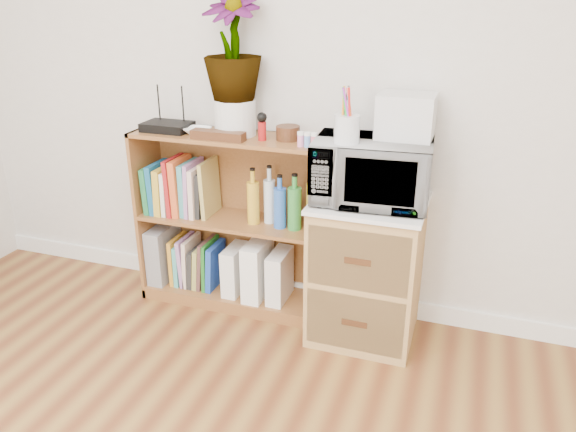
% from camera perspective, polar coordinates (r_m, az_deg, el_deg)
% --- Properties ---
extents(skirting_board, '(4.00, 0.02, 0.10)m').
position_cam_1_polar(skirting_board, '(3.19, 1.32, -7.57)').
color(skirting_board, white).
rests_on(skirting_board, ground).
extents(bookshelf, '(1.00, 0.30, 0.95)m').
position_cam_1_polar(bookshelf, '(3.00, -5.82, -0.65)').
color(bookshelf, brown).
rests_on(bookshelf, ground).
extents(wicker_unit, '(0.50, 0.45, 0.70)m').
position_cam_1_polar(wicker_unit, '(2.78, 7.92, -5.57)').
color(wicker_unit, '#9E7542').
rests_on(wicker_unit, ground).
extents(microwave, '(0.55, 0.39, 0.29)m').
position_cam_1_polar(microwave, '(2.57, 8.48, 4.53)').
color(microwave, white).
rests_on(microwave, wicker_unit).
extents(pen_cup, '(0.11, 0.11, 0.12)m').
position_cam_1_polar(pen_cup, '(2.45, 6.00, 8.78)').
color(pen_cup, silver).
rests_on(pen_cup, microwave).
extents(small_appliance, '(0.25, 0.21, 0.20)m').
position_cam_1_polar(small_appliance, '(2.57, 11.90, 9.91)').
color(small_appliance, silver).
rests_on(small_appliance, microwave).
extents(router, '(0.24, 0.16, 0.04)m').
position_cam_1_polar(router, '(2.97, -12.15, 8.87)').
color(router, black).
rests_on(router, bookshelf).
extents(white_bowl, '(0.13, 0.13, 0.03)m').
position_cam_1_polar(white_bowl, '(2.88, -9.16, 8.53)').
color(white_bowl, white).
rests_on(white_bowl, bookshelf).
extents(plant_pot, '(0.21, 0.21, 0.18)m').
position_cam_1_polar(plant_pot, '(2.83, -5.39, 9.96)').
color(plant_pot, silver).
rests_on(plant_pot, bookshelf).
extents(potted_plant, '(0.28, 0.28, 0.51)m').
position_cam_1_polar(potted_plant, '(2.78, -5.65, 16.85)').
color(potted_plant, '#34692A').
rests_on(potted_plant, plant_pot).
extents(trinket_box, '(0.27, 0.07, 0.04)m').
position_cam_1_polar(trinket_box, '(2.75, -7.13, 8.13)').
color(trinket_box, '#38230F').
rests_on(trinket_box, bookshelf).
extents(kokeshi_doll, '(0.04, 0.04, 0.09)m').
position_cam_1_polar(kokeshi_doll, '(2.72, -2.65, 8.61)').
color(kokeshi_doll, maroon).
rests_on(kokeshi_doll, bookshelf).
extents(wooden_bowl, '(0.12, 0.12, 0.07)m').
position_cam_1_polar(wooden_bowl, '(2.73, -0.01, 8.44)').
color(wooden_bowl, '#35200E').
rests_on(wooden_bowl, bookshelf).
extents(paint_jars, '(0.11, 0.04, 0.06)m').
position_cam_1_polar(paint_jars, '(2.60, 1.98, 7.59)').
color(paint_jars, pink).
rests_on(paint_jars, bookshelf).
extents(file_box, '(0.10, 0.25, 0.32)m').
position_cam_1_polar(file_box, '(3.29, -12.47, -3.63)').
color(file_box, gray).
rests_on(file_box, bookshelf).
extents(magazine_holder_left, '(0.08, 0.21, 0.26)m').
position_cam_1_polar(magazine_holder_left, '(3.10, -5.40, -5.41)').
color(magazine_holder_left, white).
rests_on(magazine_holder_left, bookshelf).
extents(magazine_holder_mid, '(0.10, 0.25, 0.32)m').
position_cam_1_polar(magazine_holder_mid, '(3.04, -3.09, -5.38)').
color(magazine_holder_mid, white).
rests_on(magazine_holder_mid, bookshelf).
extents(magazine_holder_right, '(0.09, 0.22, 0.28)m').
position_cam_1_polar(magazine_holder_right, '(3.01, -0.85, -6.09)').
color(magazine_holder_right, white).
rests_on(magazine_holder_right, bookshelf).
extents(cookbooks, '(0.36, 0.20, 0.31)m').
position_cam_1_polar(cookbooks, '(3.06, -10.80, 2.84)').
color(cookbooks, '#1D6E3D').
rests_on(cookbooks, bookshelf).
extents(liquor_bottles, '(0.37, 0.07, 0.31)m').
position_cam_1_polar(liquor_bottles, '(2.83, -0.52, 1.73)').
color(liquor_bottles, gold).
rests_on(liquor_bottles, bookshelf).
extents(lower_books, '(0.27, 0.19, 0.28)m').
position_cam_1_polar(lower_books, '(3.20, -9.22, -4.69)').
color(lower_books, orange).
rests_on(lower_books, bookshelf).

